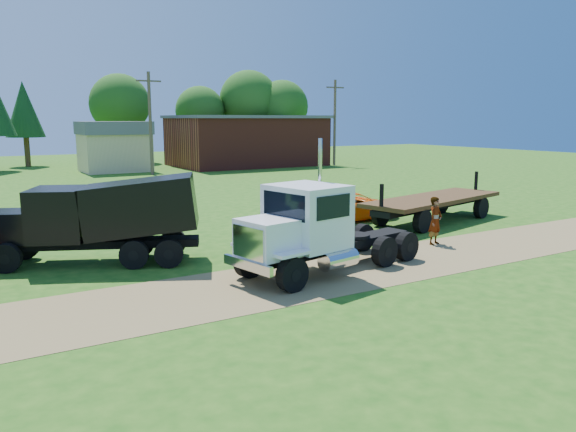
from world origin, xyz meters
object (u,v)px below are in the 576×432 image
white_semi_tractor (309,230)px  orange_pickup (351,206)px  flatbed_trailer (433,203)px  spectator_a (435,221)px  black_dump_truck (104,215)px

white_semi_tractor → orange_pickup: size_ratio=1.46×
flatbed_trailer → spectator_a: bearing=-147.4°
orange_pickup → flatbed_trailer: (3.02, -2.54, 0.24)m
spectator_a → orange_pickup: bearing=69.8°
orange_pickup → flatbed_trailer: 3.95m
spectator_a → flatbed_trailer: bearing=30.3°
white_semi_tractor → flatbed_trailer: bearing=13.9°
black_dump_truck → white_semi_tractor: bearing=-19.4°
flatbed_trailer → spectator_a: flatbed_trailer is taller
black_dump_truck → orange_pickup: bearing=34.7°
spectator_a → white_semi_tractor: bearing=174.3°
black_dump_truck → orange_pickup: (12.44, 2.41, -0.97)m
black_dump_truck → flatbed_trailer: bearing=23.2°
black_dump_truck → spectator_a: 12.51m
orange_pickup → spectator_a: size_ratio=2.63×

